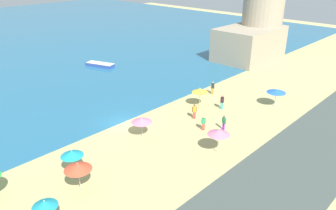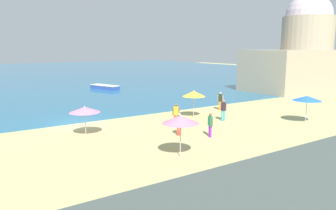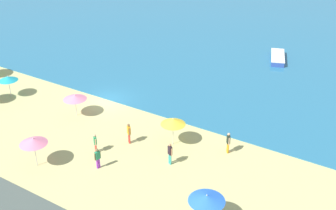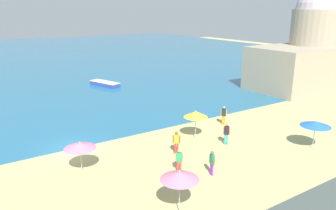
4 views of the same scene
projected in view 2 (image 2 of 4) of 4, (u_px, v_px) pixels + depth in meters
ground_plane at (75, 124)px, 26.92m from camera, size 160.00×160.00×0.00m
beach_umbrella_2 at (85, 110)px, 23.06m from camera, size 2.16×2.16×2.15m
beach_umbrella_3 at (194, 94)px, 29.02m from camera, size 2.04×2.04×2.46m
beach_umbrella_5 at (307, 98)px, 27.04m from camera, size 2.32×2.32×2.33m
beach_umbrella_6 at (180, 120)px, 18.44m from camera, size 2.10×2.10×2.49m
bather_0 at (220, 100)px, 32.63m from camera, size 0.40×0.47×1.83m
bather_1 at (210, 124)px, 22.78m from camera, size 0.30×0.56×1.72m
bather_2 at (179, 123)px, 23.19m from camera, size 0.46×0.40×1.65m
bather_3 at (223, 109)px, 27.85m from camera, size 0.51×0.36×1.83m
bather_4 at (176, 113)px, 26.03m from camera, size 0.48×0.39×1.82m
skiff_nearshore at (105, 87)px, 48.61m from camera, size 3.09×5.37×0.63m
harbor_fortress at (300, 53)px, 47.93m from camera, size 13.81×8.37×13.96m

